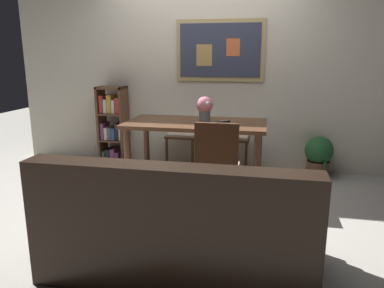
{
  "coord_description": "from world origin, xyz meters",
  "views": [
    {
      "loc": [
        0.81,
        -3.47,
        1.47
      ],
      "look_at": [
        0.12,
        -0.13,
        0.65
      ],
      "focal_mm": 34.6,
      "sensor_mm": 36.0,
      "label": 1
    }
  ],
  "objects_px": {
    "dining_chair_far_left": "(184,127)",
    "tv_remote": "(223,122)",
    "dining_table": "(196,131)",
    "flower_vase": "(205,107)",
    "potted_ivy": "(319,156)",
    "leather_couch": "(177,230)",
    "bookshelf": "(113,128)",
    "dining_chair_far_right": "(235,129)",
    "dining_chair_near_right": "(218,162)"
  },
  "relations": [
    {
      "from": "potted_ivy",
      "to": "dining_chair_near_right",
      "type": "bearing_deg",
      "value": -126.7
    },
    {
      "from": "dining_table",
      "to": "leather_couch",
      "type": "height_order",
      "value": "leather_couch"
    },
    {
      "from": "dining_chair_near_right",
      "to": "tv_remote",
      "type": "height_order",
      "value": "dining_chair_near_right"
    },
    {
      "from": "potted_ivy",
      "to": "tv_remote",
      "type": "distance_m",
      "value": 1.36
    },
    {
      "from": "dining_chair_far_right",
      "to": "potted_ivy",
      "type": "bearing_deg",
      "value": -6.45
    },
    {
      "from": "dining_table",
      "to": "bookshelf",
      "type": "height_order",
      "value": "bookshelf"
    },
    {
      "from": "dining_table",
      "to": "dining_chair_far_right",
      "type": "xyz_separation_m",
      "value": [
        0.37,
        0.75,
        -0.11
      ]
    },
    {
      "from": "bookshelf",
      "to": "dining_table",
      "type": "bearing_deg",
      "value": -25.85
    },
    {
      "from": "dining_chair_near_right",
      "to": "bookshelf",
      "type": "height_order",
      "value": "bookshelf"
    },
    {
      "from": "leather_couch",
      "to": "potted_ivy",
      "type": "height_order",
      "value": "leather_couch"
    },
    {
      "from": "bookshelf",
      "to": "potted_ivy",
      "type": "xyz_separation_m",
      "value": [
        2.66,
        0.02,
        -0.25
      ]
    },
    {
      "from": "potted_ivy",
      "to": "flower_vase",
      "type": "xyz_separation_m",
      "value": [
        -1.31,
        -0.64,
        0.65
      ]
    },
    {
      "from": "dining_chair_far_right",
      "to": "bookshelf",
      "type": "bearing_deg",
      "value": -174.98
    },
    {
      "from": "dining_table",
      "to": "leather_couch",
      "type": "distance_m",
      "value": 1.76
    },
    {
      "from": "dining_chair_far_left",
      "to": "flower_vase",
      "type": "relative_size",
      "value": 3.2
    },
    {
      "from": "bookshelf",
      "to": "flower_vase",
      "type": "relative_size",
      "value": 3.76
    },
    {
      "from": "dining_chair_near_right",
      "to": "leather_couch",
      "type": "height_order",
      "value": "dining_chair_near_right"
    },
    {
      "from": "dining_table",
      "to": "flower_vase",
      "type": "height_order",
      "value": "flower_vase"
    },
    {
      "from": "potted_ivy",
      "to": "tv_remote",
      "type": "bearing_deg",
      "value": -150.44
    },
    {
      "from": "dining_chair_far_right",
      "to": "tv_remote",
      "type": "xyz_separation_m",
      "value": [
        -0.06,
        -0.74,
        0.23
      ]
    },
    {
      "from": "dining_chair_far_right",
      "to": "leather_couch",
      "type": "height_order",
      "value": "dining_chair_far_right"
    },
    {
      "from": "leather_couch",
      "to": "tv_remote",
      "type": "bearing_deg",
      "value": 86.64
    },
    {
      "from": "dining_chair_far_left",
      "to": "tv_remote",
      "type": "distance_m",
      "value": 1.01
    },
    {
      "from": "bookshelf",
      "to": "potted_ivy",
      "type": "distance_m",
      "value": 2.67
    },
    {
      "from": "dining_table",
      "to": "potted_ivy",
      "type": "height_order",
      "value": "dining_table"
    },
    {
      "from": "tv_remote",
      "to": "dining_chair_far_left",
      "type": "bearing_deg",
      "value": 129.06
    },
    {
      "from": "dining_chair_far_right",
      "to": "leather_couch",
      "type": "distance_m",
      "value": 2.48
    },
    {
      "from": "dining_chair_far_right",
      "to": "flower_vase",
      "type": "distance_m",
      "value": 0.89
    },
    {
      "from": "dining_chair_far_right",
      "to": "leather_couch",
      "type": "bearing_deg",
      "value": -93.75
    },
    {
      "from": "potted_ivy",
      "to": "flower_vase",
      "type": "height_order",
      "value": "flower_vase"
    },
    {
      "from": "potted_ivy",
      "to": "tv_remote",
      "type": "height_order",
      "value": "tv_remote"
    },
    {
      "from": "dining_chair_far_left",
      "to": "leather_couch",
      "type": "xyz_separation_m",
      "value": [
        0.52,
        -2.48,
        -0.23
      ]
    },
    {
      "from": "dining_chair_far_left",
      "to": "dining_chair_far_right",
      "type": "relative_size",
      "value": 1.0
    },
    {
      "from": "dining_chair_near_right",
      "to": "potted_ivy",
      "type": "distance_m",
      "value": 1.79
    },
    {
      "from": "flower_vase",
      "to": "dining_chair_far_left",
      "type": "bearing_deg",
      "value": 118.06
    },
    {
      "from": "potted_ivy",
      "to": "flower_vase",
      "type": "relative_size",
      "value": 1.92
    },
    {
      "from": "dining_table",
      "to": "tv_remote",
      "type": "distance_m",
      "value": 0.33
    },
    {
      "from": "bookshelf",
      "to": "potted_ivy",
      "type": "relative_size",
      "value": 1.96
    },
    {
      "from": "bookshelf",
      "to": "tv_remote",
      "type": "bearing_deg",
      "value": -21.19
    },
    {
      "from": "leather_couch",
      "to": "bookshelf",
      "type": "xyz_separation_m",
      "value": [
        -1.45,
        2.32,
        0.21
      ]
    },
    {
      "from": "potted_ivy",
      "to": "leather_couch",
      "type": "bearing_deg",
      "value": -117.25
    },
    {
      "from": "bookshelf",
      "to": "dining_chair_far_left",
      "type": "bearing_deg",
      "value": 9.91
    },
    {
      "from": "dining_table",
      "to": "dining_chair_far_left",
      "type": "relative_size",
      "value": 1.7
    },
    {
      "from": "dining_chair_far_right",
      "to": "flower_vase",
      "type": "bearing_deg",
      "value": -109.47
    },
    {
      "from": "leather_couch",
      "to": "tv_remote",
      "type": "xyz_separation_m",
      "value": [
        0.1,
        1.72,
        0.45
      ]
    },
    {
      "from": "dining_chair_near_right",
      "to": "leather_couch",
      "type": "distance_m",
      "value": 0.96
    },
    {
      "from": "tv_remote",
      "to": "dining_chair_near_right",
      "type": "bearing_deg",
      "value": -86.53
    },
    {
      "from": "leather_couch",
      "to": "tv_remote",
      "type": "distance_m",
      "value": 1.78
    },
    {
      "from": "dining_table",
      "to": "potted_ivy",
      "type": "bearing_deg",
      "value": 24.01
    },
    {
      "from": "dining_table",
      "to": "flower_vase",
      "type": "xyz_separation_m",
      "value": [
        0.1,
        -0.01,
        0.27
      ]
    }
  ]
}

